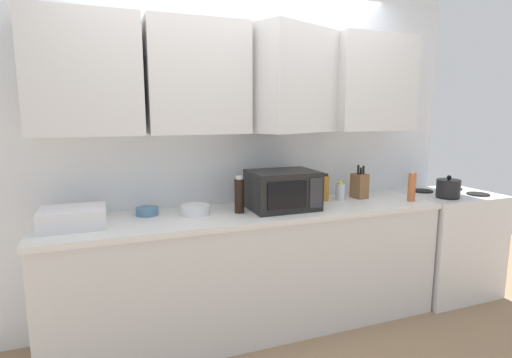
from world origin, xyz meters
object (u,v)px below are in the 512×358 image
Objects in this scene: kettle at (448,188)px; bottle_amber_vinegar at (324,187)px; microwave at (283,190)px; dish_rack at (73,218)px; bottle_soy_dark at (239,195)px; bowl_ceramic_small at (195,210)px; bowl_mixing_large at (147,211)px; knife_block at (359,185)px; bottle_spice_jar at (412,187)px; bottle_clear_tall at (340,192)px; stove_range at (445,242)px.

kettle is 1.04m from bottle_amber_vinegar.
microwave is 1.26× the size of dish_rack.
bottle_soy_dark is 1.34× the size of bowl_ceramic_small.
kettle reaches higher than bowl_ceramic_small.
kettle is 1.44m from microwave.
kettle is 2.40m from bowl_mixing_large.
knife_block is at bearing 2.62° from dish_rack.
kettle reaches higher than bowl_mixing_large.
bowl_mixing_large is (-0.61, 0.16, -0.10)m from bottle_soy_dark.
bowl_mixing_large is (-2.01, 0.29, -0.09)m from bottle_spice_jar.
bottle_amber_vinegar reaches higher than bottle_clear_tall.
bottle_amber_vinegar is (-0.13, 0.03, 0.04)m from bottle_clear_tall.
stove_range is at bearing -0.38° from dish_rack.
stove_range is at bearing -1.44° from bowl_ceramic_small.
kettle is 0.71× the size of bottle_soy_dark.
bottle_soy_dark is (-0.33, 0.00, -0.01)m from microwave.
bottle_spice_jar is 1.11× the size of bottle_amber_vinegar.
bottle_soy_dark reaches higher than dish_rack.
bottle_amber_vinegar is 1.43× the size of bowl_mixing_large.
bottle_clear_tall is 0.14m from bottle_amber_vinegar.
dish_rack is at bearing -177.50° from bottle_clear_tall.
microwave reaches higher than stove_range.
stove_range is 2.02m from bottle_soy_dark.
stove_range is at bearing 13.56° from bottle_spice_jar.
dish_rack is at bearing 176.50° from bottle_spice_jar.
microwave reaches higher than kettle.
knife_block is 1.27× the size of bottle_amber_vinegar.
bottle_soy_dark reaches higher than stove_range.
stove_range is at bearing 0.02° from bottle_soy_dark.
microwave is at bearing -0.11° from bottle_soy_dark.
bottle_soy_dark is (-1.93, -0.00, 0.57)m from stove_range.
bottle_spice_jar reaches higher than bowl_mixing_large.
bottle_soy_dark is at bearing 174.68° from bottle_spice_jar.
kettle is at bearing -140.53° from stove_range.
bottle_soy_dark is at bearing -10.65° from bowl_ceramic_small.
bowl_mixing_large is (-2.55, 0.16, 0.48)m from stove_range.
kettle is at bearing -1.51° from bottle_spice_jar.
microwave is 1.83× the size of bottle_soy_dark.
bottle_amber_vinegar is (0.76, 0.14, -0.02)m from bottle_soy_dark.
knife_block reaches higher than bottle_spice_jar.
bottle_soy_dark reaches higher than bottle_clear_tall.
bottle_spice_jar is (1.39, -0.13, -0.01)m from bottle_soy_dark.
bottle_clear_tall is (-1.05, 0.11, 0.52)m from stove_range.
knife_block is 1.08m from bottle_soy_dark.
bottle_soy_dark is 0.64m from bowl_mixing_large.
bottle_amber_vinegar is (0.43, 0.14, -0.03)m from microwave.
bottle_clear_tall is 1.50m from bowl_mixing_large.
bottle_clear_tall is at bearing 10.82° from microwave.
kettle is 1.77m from bottle_soy_dark.
bottle_clear_tall is (0.89, 0.11, -0.06)m from bottle_soy_dark.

